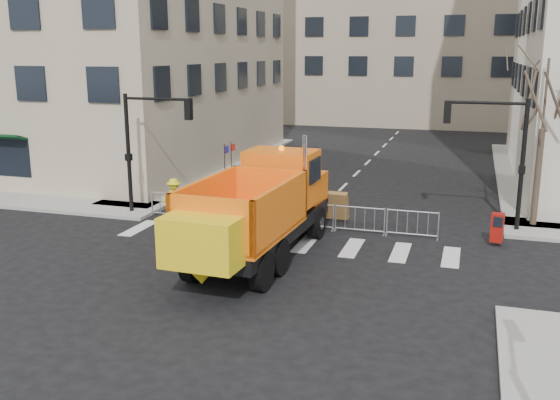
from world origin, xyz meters
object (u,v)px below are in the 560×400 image
(cop_c, at_px, (267,206))
(newspaper_box, at_px, (497,228))
(cop_b, at_px, (313,209))
(worker, at_px, (174,198))
(plow_truck, at_px, (258,208))
(cop_a, at_px, (304,211))

(cop_c, relative_size, newspaper_box, 1.80)
(cop_b, xyz_separation_m, worker, (-6.24, 0.15, 0.01))
(plow_truck, height_order, cop_a, plow_truck)
(cop_c, xyz_separation_m, newspaper_box, (9.03, 0.45, -0.29))
(plow_truck, height_order, newspaper_box, plow_truck)
(worker, xyz_separation_m, newspaper_box, (13.32, 0.30, -0.30))
(cop_b, height_order, newspaper_box, cop_b)
(plow_truck, bearing_deg, newspaper_box, -59.54)
(cop_b, distance_m, worker, 6.24)
(cop_b, relative_size, newspaper_box, 1.80)
(plow_truck, distance_m, cop_b, 4.05)
(cop_c, bearing_deg, cop_b, 122.09)
(cop_c, bearing_deg, worker, -59.87)
(cop_b, height_order, worker, cop_b)
(cop_a, bearing_deg, plow_truck, 72.36)
(cop_b, xyz_separation_m, cop_c, (-1.95, 0.00, 0.00))
(plow_truck, bearing_deg, cop_c, 16.72)
(cop_b, bearing_deg, newspaper_box, -165.18)
(worker, bearing_deg, newspaper_box, -7.19)
(cop_c, bearing_deg, newspaper_box, 124.95)
(cop_a, height_order, newspaper_box, cop_a)
(worker, distance_m, newspaper_box, 13.33)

